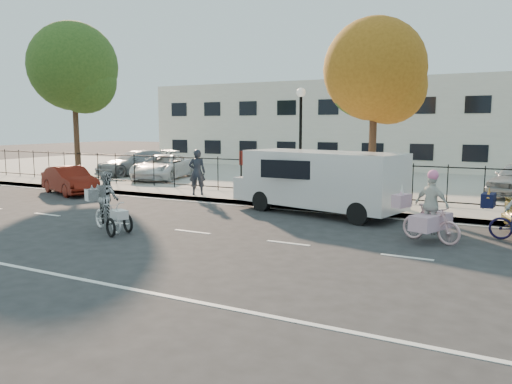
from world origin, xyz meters
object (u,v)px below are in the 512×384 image
Objects in this scene: lamppost at (301,123)px; lot_car_a at (137,163)px; pedestrian at (197,172)px; lot_car_b at (163,167)px; unicorn_bike at (430,215)px; white_van at (319,180)px; red_sedan at (70,180)px; zebra_trike at (108,208)px.

lamppost is 12.79m from lot_car_a.
pedestrian is 9.46m from lot_car_a.
lamppost is at bearing -32.96° from lot_car_b.
white_van is at bearing 78.09° from unicorn_bike.
pedestrian is 0.39× the size of lot_car_a.
lot_car_a is at bearing -65.02° from pedestrian.
red_sedan is (-11.51, -0.45, -0.57)m from white_van.
white_van is (1.66, -2.30, -1.93)m from lamppost.
unicorn_bike is at bearing 128.33° from pedestrian.
white_van is (4.39, 5.50, 0.51)m from zebra_trike.
zebra_trike is 8.73m from red_sedan.
unicorn_bike is 4.87m from white_van.
unicorn_bike is 10.49m from pedestrian.
white_van reaches higher than lot_car_b.
lamppost is at bearing 70.38° from unicorn_bike.
pedestrian is at bearing -54.11° from red_sedan.
lamppost reaches higher than lot_car_a.
lot_car_a is 1.03× the size of lot_car_b.
lot_car_a reaches higher than red_sedan.
lamppost is at bearing -53.22° from red_sedan.
zebra_trike is 1.04× the size of unicorn_bike.
lot_car_a is at bearing 161.16° from lamppost.
lamppost reaches higher than lot_car_b.
lamppost reaches higher than zebra_trike.
zebra_trike is at bearing -104.14° from red_sedan.
unicorn_bike is 0.39× the size of lot_car_a.
lot_car_a is (-7.83, 5.31, -0.23)m from pedestrian.
red_sedan is 0.78× the size of lot_car_b.
unicorn_bike is at bearing -40.98° from lamppost.
zebra_trike is at bearing -115.12° from white_van.
white_van is at bearing 138.65° from pedestrian.
white_van is at bearing -40.94° from lot_car_b.
pedestrian reaches higher than zebra_trike.
red_sedan is 7.13m from lot_car_a.
lamppost is 0.91× the size of lot_car_b.
lot_car_a is at bearing 143.52° from lot_car_b.
zebra_trike reaches higher than lot_car_b.
pedestrian reaches higher than lot_car_a.
lamppost is 2.25× the size of unicorn_bike.
lamppost reaches higher than red_sedan.
unicorn_bike is (8.44, 2.84, 0.03)m from zebra_trike.
pedestrian is at bearing 90.57° from unicorn_bike.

